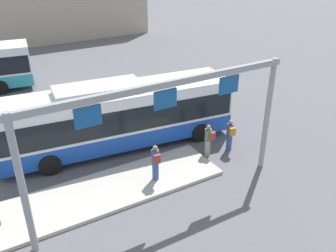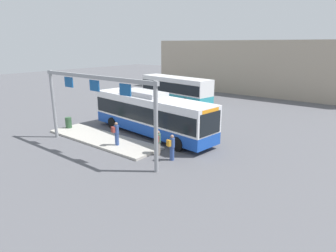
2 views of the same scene
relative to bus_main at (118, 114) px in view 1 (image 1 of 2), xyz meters
name	(u,v)px [view 1 (image 1 of 2)]	position (x,y,z in m)	size (l,w,h in m)	color
ground_plane	(120,146)	(0.01, 0.00, -1.81)	(120.00, 120.00, 0.00)	#56565B
platform_curb	(108,191)	(-2.01, -3.34, -1.73)	(10.00, 2.80, 0.16)	#B2ADA3
bus_main	(118,114)	(0.00, 0.00, 0.00)	(11.87, 3.81, 3.46)	#1947AD
person_boarding	(230,135)	(4.58, -3.19, -0.92)	(0.43, 0.58, 1.67)	#334C8C
person_waiting_near	(208,140)	(3.35, -3.06, -0.92)	(0.46, 0.59, 1.67)	gray
person_waiting_mid	(156,162)	(0.07, -3.73, -0.76)	(0.42, 0.58, 1.67)	#334C8C
platform_sign_gantry	(165,116)	(-0.22, -5.09, 2.01)	(10.73, 0.24, 5.20)	gray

